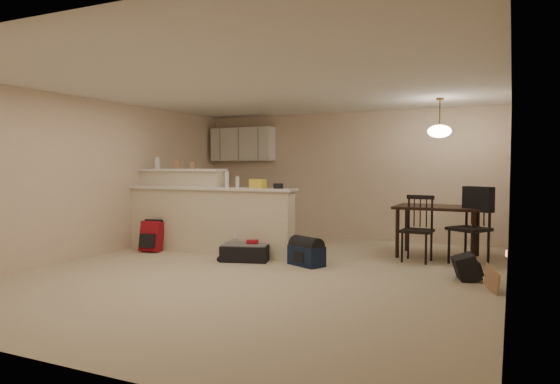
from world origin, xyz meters
The scene contains 21 objects.
room centered at (0.00, 0.00, 1.25)m, with size 7.00×7.02×2.50m.
breakfast_bar centered at (-1.76, 0.98, 0.61)m, with size 3.08×0.58×1.39m.
upper_cabinets centered at (-2.20, 3.32, 1.90)m, with size 1.40×0.34×0.70m, color white.
kitchen_counter centered at (-2.00, 3.19, 0.45)m, with size 1.80×0.60×0.90m, color white.
thermostat centered at (2.98, 1.55, 1.50)m, with size 0.02×0.12×0.12m, color beige.
jar centered at (-2.71, 1.12, 1.49)m, with size 0.10×0.10×0.20m, color silver.
cereal_box centered at (-2.27, 1.12, 1.47)m, with size 0.10×0.07×0.16m, color #A67B56.
small_box centered at (-1.95, 1.12, 1.45)m, with size 0.08×0.06×0.12m, color #A67B56.
bottle_a centered at (-1.14, 0.90, 1.22)m, with size 0.07×0.07×0.26m, color silver.
bottle_b centered at (-0.94, 0.90, 1.18)m, with size 0.06×0.06×0.18m, color silver.
bag_lump centered at (-0.58, 0.90, 1.16)m, with size 0.22×0.18×0.14m, color #A67B56.
pouch centered at (-0.22, 0.90, 1.13)m, with size 0.12×0.10×0.08m, color #A67B56.
dining_table centered at (1.99, 2.13, 0.71)m, with size 1.31×0.88×0.81m.
pendant_lamp centered at (1.99, 2.13, 1.99)m, with size 0.36×0.36×0.62m.
dining_chair_near centered at (1.76, 1.58, 0.50)m, with size 0.43×0.41×0.99m, color black, non-canonical shape.
dining_chair_far centered at (2.48, 1.68, 0.56)m, with size 0.49×0.46×1.11m, color black, non-canonical shape.
suitcase centered at (-0.62, 0.57, 0.12)m, with size 0.70×0.46×0.24m, color black.
red_backpack centered at (-2.44, 0.61, 0.25)m, with size 0.34×0.21×0.51m, color maroon.
navy_duffel centered at (0.36, 0.61, 0.14)m, with size 0.53×0.29×0.29m, color #111E37.
black_daypack centered at (2.53, 0.61, 0.16)m, with size 0.35×0.25×0.31m, color black.
cardboard_sheet centered at (2.85, 0.09, 0.14)m, with size 0.37×0.02×0.28m, color #A67B56.
Camera 1 is at (3.03, -6.02, 1.44)m, focal length 32.00 mm.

